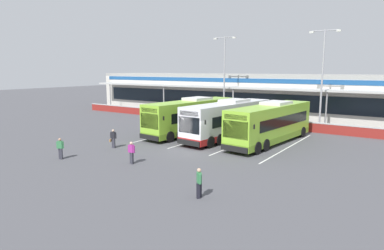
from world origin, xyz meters
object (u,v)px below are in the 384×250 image
(coach_bus_leftmost, at_px, (192,117))
(pedestrian_child, at_px, (131,152))
(pedestrian_in_dark_coat, at_px, (60,148))
(pedestrian_near_bin, at_px, (199,182))
(lamp_post_centre, at_px, (322,73))
(coach_bus_left_centre, at_px, (229,120))
(coach_bus_centre, at_px, (271,124))
(pedestrian_with_handbag, at_px, (113,138))
(lamp_post_west, at_px, (224,73))

(coach_bus_leftmost, height_order, pedestrian_child, coach_bus_leftmost)
(pedestrian_in_dark_coat, height_order, pedestrian_child, same)
(coach_bus_leftmost, relative_size, pedestrian_near_bin, 7.61)
(lamp_post_centre, bearing_deg, pedestrian_near_bin, -89.85)
(coach_bus_left_centre, height_order, coach_bus_centre, same)
(coach_bus_leftmost, distance_m, pedestrian_in_dark_coat, 14.31)
(pedestrian_with_handbag, distance_m, pedestrian_in_dark_coat, 4.88)
(coach_bus_left_centre, bearing_deg, lamp_post_west, 121.27)
(pedestrian_with_handbag, height_order, pedestrian_child, same)
(coach_bus_left_centre, relative_size, coach_bus_centre, 1.00)
(pedestrian_in_dark_coat, xyz_separation_m, lamp_post_centre, (12.89, 24.12, 5.42))
(coach_bus_left_centre, xyz_separation_m, pedestrian_child, (-1.31, -12.14, -0.91))
(coach_bus_left_centre, relative_size, pedestrian_with_handbag, 7.61)
(pedestrian_near_bin, bearing_deg, lamp_post_centre, 90.15)
(pedestrian_in_dark_coat, height_order, lamp_post_west, lamp_post_west)
(coach_bus_leftmost, xyz_separation_m, pedestrian_with_handbag, (-1.90, -9.22, -0.93))
(pedestrian_child, distance_m, pedestrian_near_bin, 8.08)
(pedestrian_child, height_order, lamp_post_west, lamp_post_west)
(coach_bus_leftmost, xyz_separation_m, lamp_post_west, (-2.27, 10.99, 4.50))
(pedestrian_near_bin, height_order, lamp_post_west, lamp_post_west)
(coach_bus_left_centre, xyz_separation_m, coach_bus_centre, (4.27, 0.19, 0.00))
(pedestrian_in_dark_coat, distance_m, lamp_post_west, 25.65)
(pedestrian_in_dark_coat, bearing_deg, coach_bus_leftmost, 80.47)
(pedestrian_child, xyz_separation_m, lamp_post_west, (-5.26, 22.96, 5.42))
(coach_bus_centre, height_order, pedestrian_in_dark_coat, coach_bus_centre)
(pedestrian_with_handbag, distance_m, pedestrian_near_bin, 13.64)
(pedestrian_with_handbag, bearing_deg, pedestrian_near_bin, -23.75)
(coach_bus_left_centre, distance_m, pedestrian_in_dark_coat, 15.76)
(coach_bus_centre, bearing_deg, pedestrian_with_handbag, -137.55)
(pedestrian_with_handbag, distance_m, pedestrian_child, 5.60)
(coach_bus_centre, height_order, pedestrian_with_handbag, coach_bus_centre)
(pedestrian_with_handbag, relative_size, pedestrian_near_bin, 1.00)
(coach_bus_left_centre, xyz_separation_m, lamp_post_centre, (6.22, 9.87, 4.50))
(pedestrian_in_dark_coat, bearing_deg, pedestrian_with_handbag, 84.52)
(pedestrian_near_bin, bearing_deg, pedestrian_with_handbag, 156.25)
(pedestrian_near_bin, distance_m, lamp_post_west, 29.24)
(coach_bus_centre, bearing_deg, pedestrian_child, -114.38)
(pedestrian_in_dark_coat, xyz_separation_m, lamp_post_west, (0.09, 25.07, 5.42))
(pedestrian_near_bin, relative_size, lamp_post_west, 0.15)
(coach_bus_leftmost, height_order, pedestrian_in_dark_coat, coach_bus_leftmost)
(coach_bus_left_centre, distance_m, lamp_post_west, 13.43)
(coach_bus_leftmost, relative_size, pedestrian_with_handbag, 7.61)
(coach_bus_left_centre, bearing_deg, pedestrian_in_dark_coat, -115.06)
(coach_bus_leftmost, xyz_separation_m, pedestrian_child, (2.99, -11.97, -0.91))
(coach_bus_leftmost, height_order, pedestrian_near_bin, coach_bus_leftmost)
(coach_bus_leftmost, xyz_separation_m, coach_bus_centre, (8.57, 0.36, 0.00))
(pedestrian_child, bearing_deg, pedestrian_near_bin, -19.85)
(pedestrian_child, distance_m, lamp_post_centre, 23.89)
(coach_bus_centre, relative_size, lamp_post_west, 1.12)
(coach_bus_centre, distance_m, pedestrian_in_dark_coat, 18.13)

